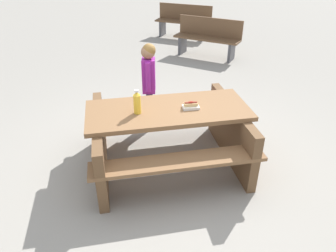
{
  "coord_description": "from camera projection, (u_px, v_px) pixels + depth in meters",
  "views": [
    {
      "loc": [
        0.38,
        -3.13,
        2.38
      ],
      "look_at": [
        0.0,
        0.0,
        0.52
      ],
      "focal_mm": 34.25,
      "sensor_mm": 36.0,
      "label": 1
    }
  ],
  "objects": [
    {
      "name": "park_bench_mid",
      "position": [
        184.0,
        20.0,
        8.72
      ],
      "size": [
        1.55,
        0.78,
        0.85
      ],
      "color": "brown",
      "rests_on": "ground"
    },
    {
      "name": "soda_bottle",
      "position": [
        137.0,
        103.0,
        3.39
      ],
      "size": [
        0.08,
        0.08,
        0.27
      ],
      "color": "yellow",
      "rests_on": "picnic_table"
    },
    {
      "name": "hotdog_tray",
      "position": [
        191.0,
        106.0,
        3.53
      ],
      "size": [
        0.2,
        0.15,
        0.08
      ],
      "color": "white",
      "rests_on": "picnic_table"
    },
    {
      "name": "park_bench_near",
      "position": [
        208.0,
        37.0,
        7.26
      ],
      "size": [
        1.55,
        0.9,
        0.85
      ],
      "color": "brown",
      "rests_on": "ground"
    },
    {
      "name": "ground_plane",
      "position": [
        168.0,
        163.0,
        3.93
      ],
      "size": [
        30.0,
        30.0,
        0.0
      ],
      "primitive_type": "plane",
      "color": "gray",
      "rests_on": "ground"
    },
    {
      "name": "picnic_table",
      "position": [
        168.0,
        132.0,
        3.7
      ],
      "size": [
        2.14,
        1.88,
        0.75
      ],
      "color": "brown",
      "rests_on": "ground"
    },
    {
      "name": "child_in_coat",
      "position": [
        149.0,
        76.0,
        4.3
      ],
      "size": [
        0.2,
        0.3,
        1.22
      ],
      "color": "#3F334C",
      "rests_on": "ground"
    }
  ]
}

